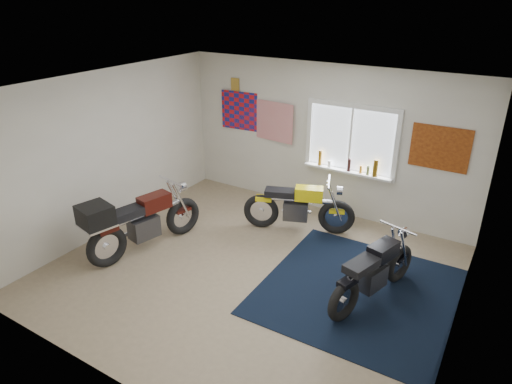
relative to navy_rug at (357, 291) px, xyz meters
The scene contains 10 objects.
ground 1.56m from the navy_rug, 166.67° to the right, with size 5.50×5.50×0.00m, color #9E896B.
room_shell 2.26m from the navy_rug, 166.67° to the right, with size 5.50×5.50×5.50m.
navy_rug is the anchor object (origin of this frame).
window_assembly 2.71m from the navy_rug, 115.89° to the left, with size 1.66×0.17×1.26m.
oil_bottles 2.46m from the navy_rug, 114.21° to the left, with size 1.10×0.09×0.30m.
flag_display 4.56m from the navy_rug, 148.24° to the left, with size 1.60×0.10×1.17m.
triumph_poster 2.66m from the navy_rug, 78.60° to the left, with size 0.90×0.03×0.70m, color #A54C14.
yellow_triumph 1.94m from the navy_rug, 142.98° to the left, with size 1.82×0.85×0.96m.
black_chrome_bike 0.45m from the navy_rug, 15.46° to the right, with size 0.71×1.77×0.93m.
maroon_tourer 3.46m from the navy_rug, 166.03° to the right, with size 0.88×2.05×1.04m.
Camera 1 is at (3.04, -4.80, 3.85)m, focal length 32.00 mm.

